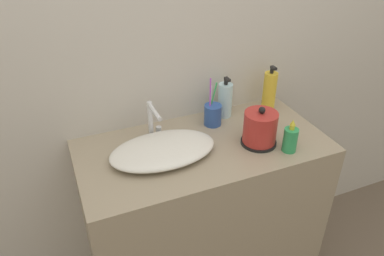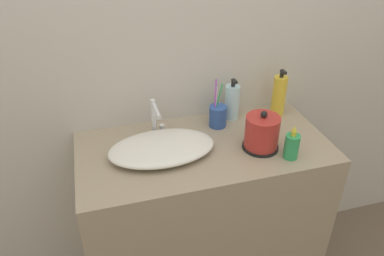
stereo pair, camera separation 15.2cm
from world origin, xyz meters
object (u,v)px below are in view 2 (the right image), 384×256
(lotion_bottle, at_px, (232,102))
(shampoo_bottle, at_px, (279,96))
(faucet, at_px, (156,117))
(toothbrush_cup, at_px, (218,116))
(mouthwash_bottle, at_px, (292,146))
(electric_kettle, at_px, (262,134))

(lotion_bottle, distance_m, shampoo_bottle, 0.23)
(faucet, height_order, shampoo_bottle, shampoo_bottle)
(toothbrush_cup, bearing_deg, mouthwash_bottle, -57.17)
(toothbrush_cup, xyz_separation_m, shampoo_bottle, (0.31, 0.02, 0.05))
(faucet, distance_m, toothbrush_cup, 0.29)
(mouthwash_bottle, bearing_deg, toothbrush_cup, 122.83)
(toothbrush_cup, height_order, lotion_bottle, toothbrush_cup)
(toothbrush_cup, bearing_deg, faucet, -178.10)
(faucet, height_order, mouthwash_bottle, faucet)
(electric_kettle, xyz_separation_m, lotion_bottle, (-0.03, 0.27, 0.02))
(lotion_bottle, xyz_separation_m, shampoo_bottle, (0.23, -0.03, 0.01))
(toothbrush_cup, relative_size, lotion_bottle, 1.13)
(lotion_bottle, relative_size, shampoo_bottle, 0.87)
(shampoo_bottle, bearing_deg, faucet, -176.84)
(electric_kettle, height_order, toothbrush_cup, toothbrush_cup)
(toothbrush_cup, xyz_separation_m, lotion_bottle, (0.09, 0.05, 0.03))
(toothbrush_cup, height_order, mouthwash_bottle, toothbrush_cup)
(lotion_bottle, bearing_deg, electric_kettle, -84.21)
(faucet, relative_size, mouthwash_bottle, 1.14)
(toothbrush_cup, bearing_deg, lotion_bottle, 30.30)
(toothbrush_cup, xyz_separation_m, mouthwash_bottle, (0.20, -0.31, 0.00))
(toothbrush_cup, bearing_deg, shampoo_bottle, 4.31)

